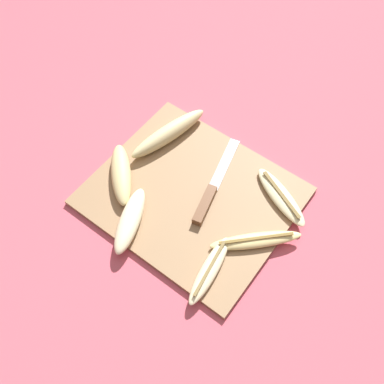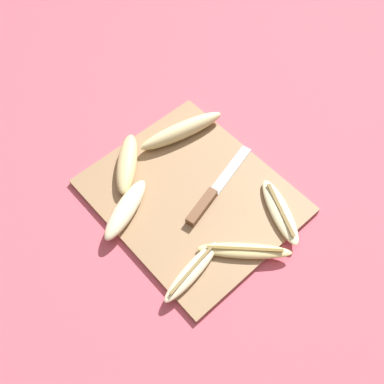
{
  "view_description": "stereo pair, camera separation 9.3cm",
  "coord_description": "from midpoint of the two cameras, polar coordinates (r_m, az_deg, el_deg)",
  "views": [
    {
      "loc": [
        0.29,
        -0.39,
        0.82
      ],
      "look_at": [
        0.0,
        0.0,
        0.02
      ],
      "focal_mm": 42.0,
      "sensor_mm": 36.0,
      "label": 1
    },
    {
      "loc": [
        0.36,
        -0.32,
        0.82
      ],
      "look_at": [
        0.0,
        0.0,
        0.02
      ],
      "focal_mm": 42.0,
      "sensor_mm": 36.0,
      "label": 2
    }
  ],
  "objects": [
    {
      "name": "banana_pale_long",
      "position": [
        0.85,
        -0.92,
        -10.16
      ],
      "size": [
        0.05,
        0.16,
        0.02
      ],
      "rotation": [
        0.0,
        0.0,
        3.29
      ],
      "color": "beige",
      "rests_on": "cutting_board"
    },
    {
      "name": "cutting_board",
      "position": [
        0.94,
        -2.81,
        -0.74
      ],
      "size": [
        0.41,
        0.35,
        0.01
      ],
      "color": "#997551",
      "rests_on": "ground_plane"
    },
    {
      "name": "banana_cream_curved",
      "position": [
        0.94,
        8.45,
        -0.82
      ],
      "size": [
        0.16,
        0.1,
        0.02
      ],
      "rotation": [
        0.0,
        0.0,
        4.29
      ],
      "color": "beige",
      "rests_on": "cutting_board"
    },
    {
      "name": "banana_spotted_left",
      "position": [
        0.97,
        -11.73,
        2.0
      ],
      "size": [
        0.14,
        0.14,
        0.03
      ],
      "rotation": [
        0.0,
        0.0,
        0.8
      ],
      "color": "#DBC684",
      "rests_on": "cutting_board"
    },
    {
      "name": "banana_golden_short",
      "position": [
        0.88,
        5.13,
        -6.41
      ],
      "size": [
        0.15,
        0.15,
        0.02
      ],
      "rotation": [
        0.0,
        0.0,
        2.36
      ],
      "color": "#EDD689",
      "rests_on": "cutting_board"
    },
    {
      "name": "banana_ripe_center",
      "position": [
        1.01,
        -5.65,
        7.24
      ],
      "size": [
        0.08,
        0.21,
        0.04
      ],
      "rotation": [
        0.0,
        0.0,
        6.06
      ],
      "color": "beige",
      "rests_on": "cutting_board"
    },
    {
      "name": "ground_plane",
      "position": [
        0.95,
        -2.8,
        -0.92
      ],
      "size": [
        4.0,
        4.0,
        0.0
      ],
      "primitive_type": "plane",
      "color": "#C65160"
    },
    {
      "name": "banana_bright_far",
      "position": [
        0.91,
        -10.8,
        -3.81
      ],
      "size": [
        0.1,
        0.16,
        0.03
      ],
      "rotation": [
        0.0,
        0.0,
        0.4
      ],
      "color": "beige",
      "rests_on": "cutting_board"
    },
    {
      "name": "knife",
      "position": [
        0.93,
        -0.64,
        -0.66
      ],
      "size": [
        0.08,
        0.23,
        0.02
      ],
      "rotation": [
        0.0,
        0.0,
        0.25
      ],
      "color": "brown",
      "rests_on": "cutting_board"
    }
  ]
}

